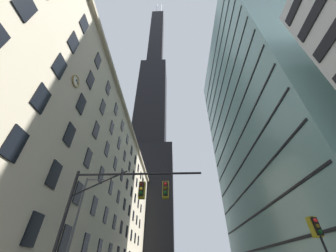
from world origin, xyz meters
TOP-DOWN VIEW (x-y plane):
  - station_building at (-19.26, 28.69)m, footprint 17.18×69.38m
  - dark_skyscraper at (-13.18, 74.56)m, footprint 23.70×23.70m
  - glass_office_midrise at (20.58, 23.29)m, footprint 19.27×35.83m
  - traffic_signal_mast at (-3.85, 4.93)m, footprint 8.57×0.63m
  - traffic_light_near_right at (7.28, 5.03)m, footprint 0.40×0.63m
  - street_lamppost at (-8.69, 10.17)m, footprint 2.35×0.32m

SIDE VIEW (x-z plane):
  - traffic_light_near_right at x=7.28m, z-range 1.34..5.27m
  - traffic_signal_mast at x=-3.85m, z-range 1.60..8.50m
  - street_lamppost at x=-8.69m, z-range 0.90..9.45m
  - station_building at x=-19.26m, z-range -0.02..29.58m
  - glass_office_midrise at x=20.58m, z-range 0.00..54.85m
  - dark_skyscraper at x=-13.18m, z-range -47.72..180.82m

